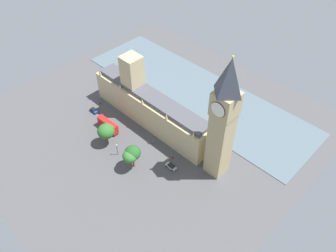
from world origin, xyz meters
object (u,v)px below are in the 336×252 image
Objects in this scene: car_blue_opposite_hall at (94,110)px; plane_tree_leading at (133,153)px; street_lamp_far_end at (117,147)px; double_decker_bus_trailing at (108,125)px; car_silver_near_tower at (171,166)px; plane_tree_under_trees at (106,131)px; plane_tree_midblock at (130,156)px; parliament_building at (149,106)px; pedestrian_kerbside at (100,103)px; pedestrian_by_river_gate at (153,142)px; clock_tower at (223,119)px; pedestrian_corner at (173,157)px.

plane_tree_leading is at bearing 76.60° from car_blue_opposite_hall.
street_lamp_far_end is (8.69, 27.12, 3.14)m from car_blue_opposite_hall.
double_decker_bus_trailing is at bearing 78.89° from car_blue_opposite_hall.
plane_tree_under_trees is at bearing 106.74° from car_silver_near_tower.
double_decker_bus_trailing is (2.51, 13.50, 1.75)m from car_blue_opposite_hall.
car_silver_near_tower is 28.84m from plane_tree_under_trees.
street_lamp_far_end is at bearing -95.91° from plane_tree_midblock.
parliament_building is 5.89× the size of plane_tree_leading.
plane_tree_midblock is (9.63, 36.21, 6.20)m from car_blue_opposite_hall.
street_lamp_far_end is (-0.94, -9.10, -3.07)m from plane_tree_midblock.
parliament_building is 26.32m from pedestrian_kerbside.
double_decker_bus_trailing is 20.52m from pedestrian_by_river_gate.
parliament_building is 41.17m from clock_tower.
plane_tree_leading is (5.68, 22.51, 4.86)m from double_decker_bus_trailing.
double_decker_bus_trailing is 1.04× the size of plane_tree_leading.
street_lamp_far_end is (20.80, -31.74, -21.32)m from clock_tower.
car_blue_opposite_hall is at bearing -102.81° from plane_tree_leading.
street_lamp_far_end is (22.20, 5.63, -4.11)m from parliament_building.
pedestrian_corner reaches higher than pedestrian_by_river_gate.
parliament_building reaches higher than plane_tree_leading.
car_blue_opposite_hall is (13.51, -21.49, -7.24)m from parliament_building.
clock_tower is 30.51× the size of pedestrian_by_river_gate.
pedestrian_kerbside is at bearing -111.14° from plane_tree_midblock.
car_blue_opposite_hall is at bearing -57.84° from parliament_building.
plane_tree_under_trees is (19.74, -39.23, -18.57)m from clock_tower.
clock_tower is 64.88m from car_blue_opposite_hall.
clock_tower is 66.37m from pedestrian_kerbside.
street_lamp_far_end reaches higher than car_blue_opposite_hall.
plane_tree_leading is (13.48, 38.40, 6.78)m from pedestrian_kerbside.
street_lamp_far_end is (1.05, 7.49, -2.75)m from plane_tree_under_trees.
plane_tree_leading is at bearing 33.78° from parliament_building.
pedestrian_by_river_gate is 16.19m from plane_tree_midblock.
double_decker_bus_trailing is (14.61, -45.36, -22.71)m from clock_tower.
parliament_building is at bearing -27.94° from double_decker_bus_trailing.
pedestrian_kerbside is at bearing -83.66° from clock_tower.
pedestrian_corner is at bearing 68.38° from parliament_building.
parliament_building is 5.65× the size of double_decker_bus_trailing.
street_lamp_far_end is at bearing -56.77° from clock_tower.
clock_tower is 8.63× the size of street_lamp_far_end.
pedestrian_corner is (8.81, 22.21, -7.36)m from parliament_building.
double_decker_bus_trailing is at bearing 103.96° from pedestrian_by_river_gate.
car_silver_near_tower is at bearing -71.11° from pedestrian_kerbside.
street_lamp_far_end is at bearing -91.48° from pedestrian_kerbside.
double_decker_bus_trailing is 9.00m from plane_tree_under_trees.
car_silver_near_tower is 4.62m from pedestrian_corner.
clock_tower is 11.95× the size of car_blue_opposite_hall.
parliament_building is at bearing 174.98° from plane_tree_under_trees.
double_decker_bus_trailing is 15.02m from street_lamp_far_end.
pedestrian_corner is at bearing -78.00° from double_decker_bus_trailing.
plane_tree_midblock reaches higher than double_decker_bus_trailing.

